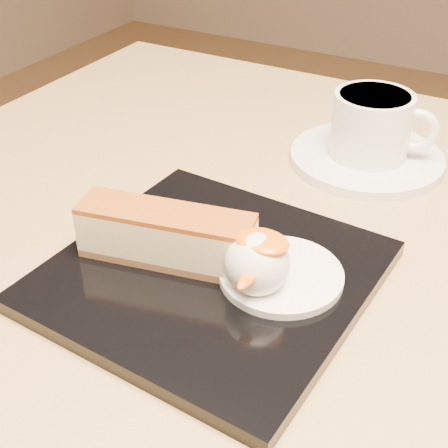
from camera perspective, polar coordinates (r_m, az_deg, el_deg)
The scene contains 9 objects.
table at distance 0.60m, azimuth 2.67°, elevation -15.48°, with size 0.80×0.80×0.72m.
dessert_plate at distance 0.47m, azimuth -1.20°, elevation -4.68°, with size 0.22×0.22×0.01m, color black.
cheesecake at distance 0.46m, azimuth -5.32°, elevation -1.05°, with size 0.14×0.06×0.04m.
cream_smear at distance 0.45m, azimuth 5.25°, elevation -4.65°, with size 0.09×0.09×0.01m, color white.
ice_cream_scoop at distance 0.43m, azimuth 3.06°, elevation -3.60°, with size 0.05×0.05×0.05m, color white.
mango_sauce at distance 0.42m, azimuth 3.50°, elevation -1.58°, with size 0.04×0.03×0.01m, color #FE6408.
mint_sprig at distance 0.48m, azimuth 3.34°, elevation -1.57°, with size 0.04×0.03×0.00m.
saucer at distance 0.64m, azimuth 12.88°, elevation 5.90°, with size 0.15×0.15×0.01m, color white.
coffee_cup at distance 0.62m, azimuth 13.49°, elevation 8.89°, with size 0.10×0.08×0.06m.
Camera 1 is at (0.16, -0.35, 1.02)m, focal length 50.00 mm.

